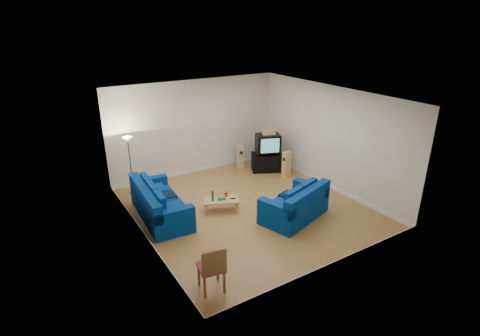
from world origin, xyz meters
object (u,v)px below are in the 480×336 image
sofa_loveseat (296,206)px  television (268,143)px  tv_stand (267,162)px  sofa_three_seat (159,206)px  coffee_table (221,201)px

sofa_loveseat → television: (1.31, 3.14, 0.67)m
sofa_loveseat → tv_stand: size_ratio=2.04×
sofa_three_seat → tv_stand: sofa_three_seat is taller
sofa_three_seat → coffee_table: sofa_three_seat is taller
tv_stand → television: bearing=-70.8°
coffee_table → television: bearing=31.5°
sofa_three_seat → television: bearing=108.1°
sofa_three_seat → tv_stand: 4.59m
sofa_loveseat → tv_stand: bearing=50.5°
television → sofa_loveseat: bearing=-91.6°
coffee_table → sofa_loveseat: bearing=-43.3°
sofa_three_seat → sofa_loveseat: bearing=61.0°
sofa_loveseat → tv_stand: sofa_loveseat is taller
television → sofa_three_seat: bearing=-144.3°
sofa_three_seat → sofa_loveseat: sofa_loveseat is taller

